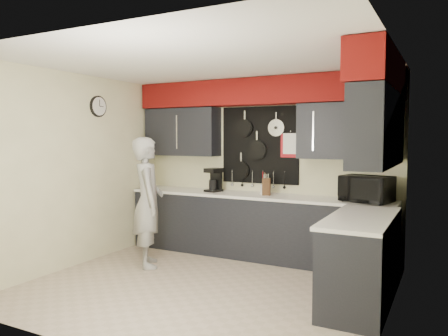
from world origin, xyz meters
The scene contains 10 objects.
ground centered at (0.00, 0.00, 0.00)m, with size 4.00×4.00×0.00m, color #B8A48F.
back_wall_assembly centered at (0.01, 1.60, 2.01)m, with size 4.00×0.36×2.60m.
right_wall_assembly centered at (1.85, 0.26, 1.94)m, with size 0.36×3.50×2.60m.
left_wall_assembly centered at (-1.99, 0.02, 1.33)m, with size 0.05×3.50×2.60m.
base_cabinets centered at (0.49, 1.13, 0.46)m, with size 3.95×2.20×0.92m.
microwave centered at (1.56, 1.40, 1.09)m, with size 0.60×0.41×0.33m, color black.
knife_block centered at (0.18, 1.42, 1.04)m, with size 0.11×0.11×0.24m, color #371C11.
utensil_crock centered at (0.11, 1.51, 0.99)m, with size 0.11×0.11×0.14m, color white.
coffee_maker centered at (-0.68, 1.47, 1.10)m, with size 0.24×0.27×0.36m.
person centered at (-1.11, 0.38, 0.87)m, with size 0.64×0.42×1.74m, color #9B9B99.
Camera 1 is at (2.49, -4.31, 1.74)m, focal length 35.00 mm.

